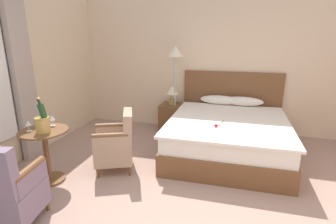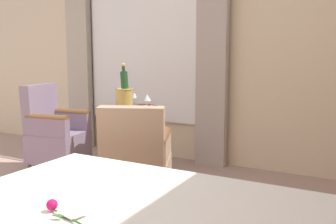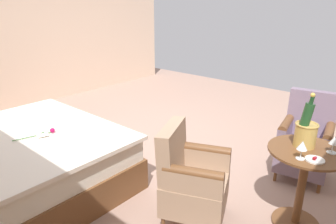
{
  "view_description": "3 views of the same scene",
  "coord_description": "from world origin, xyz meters",
  "views": [
    {
      "loc": [
        0.32,
        -2.3,
        1.92
      ],
      "look_at": [
        -0.69,
        1.46,
        0.8
      ],
      "focal_mm": 28.0,
      "sensor_mm": 36.0,
      "label": 1
    },
    {
      "loc": [
        1.13,
        2.58,
        1.26
      ],
      "look_at": [
        -1.13,
        1.35,
        0.88
      ],
      "focal_mm": 40.0,
      "sensor_mm": 36.0,
      "label": 2
    },
    {
      "loc": [
        -2.67,
        2.79,
        1.86
      ],
      "look_at": [
        -1.24,
        1.14,
        1.07
      ],
      "focal_mm": 32.0,
      "sensor_mm": 36.0,
      "label": 3
    }
  ],
  "objects": [
    {
      "name": "snack_plate",
      "position": [
        -2.2,
        0.54,
        0.75
      ],
      "size": [
        0.14,
        0.14,
        0.04
      ],
      "color": "white",
      "rests_on": "side_table_round"
    },
    {
      "name": "armchair_facing_bed",
      "position": [
        -1.86,
        -0.48,
        0.41
      ],
      "size": [
        0.6,
        0.64,
        0.96
      ],
      "color": "brown",
      "rests_on": "ground"
    },
    {
      "name": "wall_window_side",
      "position": [
        -3.01,
        0.0,
        1.41
      ],
      "size": [
        0.27,
        6.35,
        2.83
      ],
      "color": "beige",
      "rests_on": "ground"
    },
    {
      "name": "side_table_round",
      "position": [
        -2.1,
        0.4,
        0.43
      ],
      "size": [
        0.63,
        0.63,
        0.74
      ],
      "color": "brown",
      "rests_on": "ground"
    },
    {
      "name": "champagne_bucket",
      "position": [
        -2.05,
        0.34,
        0.88
      ],
      "size": [
        0.19,
        0.19,
        0.46
      ],
      "color": "tan",
      "rests_on": "side_table_round"
    },
    {
      "name": "wine_glass_near_bucket",
      "position": [
        -2.1,
        0.58,
        0.84
      ],
      "size": [
        0.08,
        0.08,
        0.15
      ],
      "color": "white",
      "rests_on": "side_table_round"
    },
    {
      "name": "wine_glass_near_edge",
      "position": [
        -2.26,
        0.32,
        0.84
      ],
      "size": [
        0.08,
        0.08,
        0.14
      ],
      "color": "white",
      "rests_on": "side_table_round"
    },
    {
      "name": "armchair_by_window",
      "position": [
        -1.34,
        0.95,
        0.41
      ],
      "size": [
        0.71,
        0.7,
        0.89
      ],
      "color": "brown",
      "rests_on": "ground"
    }
  ]
}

